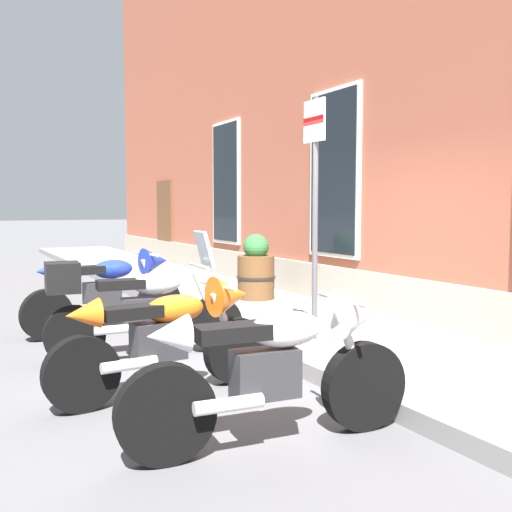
% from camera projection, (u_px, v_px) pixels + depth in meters
% --- Properties ---
extents(ground_plane, '(140.00, 140.00, 0.00)m').
position_uv_depth(ground_plane, '(261.00, 359.00, 6.04)').
color(ground_plane, '#4C4C4F').
extents(sidewalk, '(32.36, 2.32, 0.16)m').
position_uv_depth(sidewalk, '(350.00, 340.00, 6.58)').
color(sidewalk, slate).
rests_on(sidewalk, ground_plane).
extents(motorcycle_blue_sport, '(0.65, 2.12, 1.05)m').
position_uv_depth(motorcycle_blue_sport, '(112.00, 287.00, 7.35)').
color(motorcycle_blue_sport, black).
rests_on(motorcycle_blue_sport, ground_plane).
extents(motorcycle_silver_touring, '(0.63, 2.11, 1.34)m').
position_uv_depth(motorcycle_silver_touring, '(136.00, 306.00, 6.01)').
color(motorcycle_silver_touring, black).
rests_on(motorcycle_silver_touring, ground_plane).
extents(motorcycle_orange_sport, '(0.62, 1.99, 0.99)m').
position_uv_depth(motorcycle_orange_sport, '(173.00, 332.00, 4.85)').
color(motorcycle_orange_sport, black).
rests_on(motorcycle_orange_sport, ground_plane).
extents(motorcycle_white_sport, '(0.62, 2.08, 1.03)m').
position_uv_depth(motorcycle_white_sport, '(283.00, 362.00, 3.83)').
color(motorcycle_white_sport, black).
rests_on(motorcycle_white_sport, ground_plane).
extents(parking_sign, '(0.36, 0.07, 2.59)m').
position_uv_depth(parking_sign, '(315.00, 185.00, 6.12)').
color(parking_sign, '#4C4C51').
rests_on(parking_sign, sidewalk).
extents(barrel_planter, '(0.61, 0.61, 1.02)m').
position_uv_depth(barrel_planter, '(256.00, 271.00, 9.01)').
color(barrel_planter, brown).
rests_on(barrel_planter, sidewalk).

